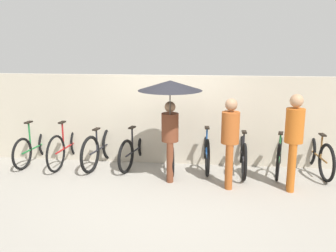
{
  "coord_description": "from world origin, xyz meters",
  "views": [
    {
      "loc": [
        0.78,
        -6.09,
        2.64
      ],
      "look_at": [
        0.0,
        0.95,
        1.0
      ],
      "focal_mm": 40.0,
      "sensor_mm": 36.0,
      "label": 1
    }
  ],
  "objects_px": {
    "parked_bicycle_3": "(136,149)",
    "pedestrian_center": "(230,136)",
    "parked_bicycle_6": "(242,153)",
    "pedestrian_leading": "(170,99)",
    "parked_bicycle_8": "(317,154)",
    "pedestrian_trailing": "(294,135)",
    "parked_bicycle_4": "(170,152)",
    "parked_bicycle_7": "(280,154)",
    "parked_bicycle_0": "(35,147)",
    "parked_bicycle_5": "(206,150)",
    "parked_bicycle_1": "(68,146)",
    "parked_bicycle_2": "(101,148)"
  },
  "relations": [
    {
      "from": "parked_bicycle_7",
      "to": "pedestrian_center",
      "type": "distance_m",
      "value": 1.54
    },
    {
      "from": "parked_bicycle_8",
      "to": "parked_bicycle_2",
      "type": "bearing_deg",
      "value": 85.24
    },
    {
      "from": "parked_bicycle_3",
      "to": "parked_bicycle_4",
      "type": "height_order",
      "value": "parked_bicycle_4"
    },
    {
      "from": "parked_bicycle_8",
      "to": "parked_bicycle_0",
      "type": "bearing_deg",
      "value": 84.7
    },
    {
      "from": "parked_bicycle_6",
      "to": "parked_bicycle_1",
      "type": "bearing_deg",
      "value": 90.06
    },
    {
      "from": "pedestrian_leading",
      "to": "parked_bicycle_7",
      "type": "bearing_deg",
      "value": -164.79
    },
    {
      "from": "pedestrian_leading",
      "to": "pedestrian_center",
      "type": "distance_m",
      "value": 1.26
    },
    {
      "from": "parked_bicycle_0",
      "to": "parked_bicycle_2",
      "type": "xyz_separation_m",
      "value": [
        1.49,
        -0.04,
        0.04
      ]
    },
    {
      "from": "parked_bicycle_5",
      "to": "parked_bicycle_0",
      "type": "bearing_deg",
      "value": 86.77
    },
    {
      "from": "parked_bicycle_5",
      "to": "pedestrian_trailing",
      "type": "relative_size",
      "value": 0.99
    },
    {
      "from": "parked_bicycle_4",
      "to": "pedestrian_trailing",
      "type": "bearing_deg",
      "value": -122.29
    },
    {
      "from": "parked_bicycle_2",
      "to": "pedestrian_trailing",
      "type": "height_order",
      "value": "pedestrian_trailing"
    },
    {
      "from": "pedestrian_center",
      "to": "pedestrian_trailing",
      "type": "xyz_separation_m",
      "value": [
        1.1,
        -0.01,
        0.06
      ]
    },
    {
      "from": "parked_bicycle_0",
      "to": "parked_bicycle_7",
      "type": "relative_size",
      "value": 0.94
    },
    {
      "from": "parked_bicycle_0",
      "to": "parked_bicycle_6",
      "type": "distance_m",
      "value": 4.47
    },
    {
      "from": "pedestrian_leading",
      "to": "pedestrian_center",
      "type": "bearing_deg",
      "value": 167.95
    },
    {
      "from": "parked_bicycle_6",
      "to": "parked_bicycle_8",
      "type": "distance_m",
      "value": 1.49
    },
    {
      "from": "parked_bicycle_2",
      "to": "pedestrian_leading",
      "type": "distance_m",
      "value": 2.13
    },
    {
      "from": "parked_bicycle_0",
      "to": "pedestrian_center",
      "type": "distance_m",
      "value": 4.3
    },
    {
      "from": "parked_bicycle_2",
      "to": "parked_bicycle_5",
      "type": "xyz_separation_m",
      "value": [
        2.23,
        0.09,
        -0.0
      ]
    },
    {
      "from": "parked_bicycle_1",
      "to": "parked_bicycle_3",
      "type": "height_order",
      "value": "parked_bicycle_1"
    },
    {
      "from": "parked_bicycle_4",
      "to": "pedestrian_leading",
      "type": "height_order",
      "value": "pedestrian_leading"
    },
    {
      "from": "parked_bicycle_6",
      "to": "pedestrian_leading",
      "type": "distance_m",
      "value": 2.02
    },
    {
      "from": "parked_bicycle_1",
      "to": "parked_bicycle_2",
      "type": "distance_m",
      "value": 0.75
    },
    {
      "from": "pedestrian_trailing",
      "to": "parked_bicycle_3",
      "type": "bearing_deg",
      "value": -10.95
    },
    {
      "from": "parked_bicycle_5",
      "to": "pedestrian_leading",
      "type": "distance_m",
      "value": 1.64
    },
    {
      "from": "parked_bicycle_3",
      "to": "parked_bicycle_8",
      "type": "xyz_separation_m",
      "value": [
        3.72,
        -0.04,
        0.02
      ]
    },
    {
      "from": "parked_bicycle_8",
      "to": "pedestrian_trailing",
      "type": "xyz_separation_m",
      "value": [
        -0.71,
        -0.98,
        0.64
      ]
    },
    {
      "from": "parked_bicycle_7",
      "to": "pedestrian_trailing",
      "type": "relative_size",
      "value": 0.99
    },
    {
      "from": "parked_bicycle_0",
      "to": "parked_bicycle_8",
      "type": "bearing_deg",
      "value": -83.15
    },
    {
      "from": "parked_bicycle_7",
      "to": "pedestrian_leading",
      "type": "height_order",
      "value": "pedestrian_leading"
    },
    {
      "from": "parked_bicycle_4",
      "to": "parked_bicycle_7",
      "type": "bearing_deg",
      "value": -99.53
    },
    {
      "from": "parked_bicycle_0",
      "to": "parked_bicycle_6",
      "type": "bearing_deg",
      "value": -83.87
    },
    {
      "from": "pedestrian_trailing",
      "to": "parked_bicycle_0",
      "type": "bearing_deg",
      "value": -2.8
    },
    {
      "from": "parked_bicycle_3",
      "to": "parked_bicycle_6",
      "type": "xyz_separation_m",
      "value": [
        2.23,
        -0.1,
        0.02
      ]
    },
    {
      "from": "parked_bicycle_0",
      "to": "parked_bicycle_5",
      "type": "xyz_separation_m",
      "value": [
        3.72,
        0.05,
        0.03
      ]
    },
    {
      "from": "pedestrian_center",
      "to": "parked_bicycle_3",
      "type": "bearing_deg",
      "value": -28.05
    },
    {
      "from": "parked_bicycle_4",
      "to": "parked_bicycle_7",
      "type": "distance_m",
      "value": 2.24
    },
    {
      "from": "parked_bicycle_3",
      "to": "parked_bicycle_4",
      "type": "distance_m",
      "value": 0.75
    },
    {
      "from": "parked_bicycle_7",
      "to": "pedestrian_center",
      "type": "xyz_separation_m",
      "value": [
        -1.06,
        -0.95,
        0.58
      ]
    },
    {
      "from": "parked_bicycle_3",
      "to": "pedestrian_center",
      "type": "xyz_separation_m",
      "value": [
        1.91,
        -1.02,
        0.6
      ]
    },
    {
      "from": "parked_bicycle_3",
      "to": "parked_bicycle_7",
      "type": "distance_m",
      "value": 2.98
    },
    {
      "from": "parked_bicycle_5",
      "to": "parked_bicycle_8",
      "type": "height_order",
      "value": "parked_bicycle_5"
    },
    {
      "from": "parked_bicycle_1",
      "to": "parked_bicycle_6",
      "type": "relative_size",
      "value": 1.04
    },
    {
      "from": "parked_bicycle_3",
      "to": "pedestrian_center",
      "type": "distance_m",
      "value": 2.25
    },
    {
      "from": "parked_bicycle_4",
      "to": "parked_bicycle_3",
      "type": "bearing_deg",
      "value": 74.46
    },
    {
      "from": "parked_bicycle_2",
      "to": "pedestrian_trailing",
      "type": "relative_size",
      "value": 0.98
    },
    {
      "from": "parked_bicycle_5",
      "to": "pedestrian_trailing",
      "type": "height_order",
      "value": "pedestrian_trailing"
    },
    {
      "from": "parked_bicycle_1",
      "to": "parked_bicycle_3",
      "type": "distance_m",
      "value": 1.49
    },
    {
      "from": "parked_bicycle_1",
      "to": "parked_bicycle_5",
      "type": "xyz_separation_m",
      "value": [
        2.98,
        0.05,
        -0.01
      ]
    }
  ]
}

